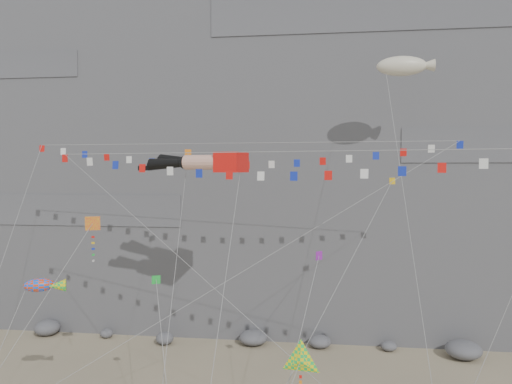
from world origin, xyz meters
TOP-DOWN VIEW (x-y plane):
  - cliff at (0.00, 32.00)m, footprint 80.00×28.00m
  - talus_boulders at (0.00, 17.00)m, footprint 60.00×3.00m
  - legs_kite at (-2.29, 7.44)m, footprint 8.09×18.26m
  - flag_banner_upper at (-0.54, 10.22)m, footprint 32.38×14.19m
  - flag_banner_lower at (3.41, 2.80)m, footprint 30.52×7.84m
  - harlequin_kite at (-8.69, 3.35)m, footprint 6.10×9.34m
  - fish_windsock at (-11.33, 1.45)m, footprint 3.32×7.32m
  - delta_kite at (5.09, -3.23)m, footprint 3.98×4.90m
  - blimp_windsock at (12.13, 12.60)m, footprint 4.53×14.84m
  - small_kite_a at (-3.80, 8.77)m, footprint 2.97×16.42m
  - small_kite_b at (5.90, 4.24)m, footprint 3.46×11.68m
  - small_kite_c at (-3.76, 1.45)m, footprint 4.77×9.64m
  - small_kite_d at (10.68, 8.20)m, footprint 10.32×16.22m

SIDE VIEW (x-z plane):
  - talus_boulders at x=0.00m, z-range 0.00..1.20m
  - delta_kite at x=5.09m, z-range 2.26..10.76m
  - fish_windsock at x=-11.33m, z-range 3.31..14.04m
  - small_kite_c at x=-3.76m, z-range 2.33..15.84m
  - small_kite_b at x=5.90m, z-range 2.62..17.97m
  - harlequin_kite at x=-8.69m, z-range 4.49..20.20m
  - small_kite_d at x=10.68m, z-range 2.72..26.51m
  - legs_kite at x=-2.29m, z-range 5.01..27.76m
  - small_kite_a at x=-3.80m, z-range 5.02..28.42m
  - flag_banner_lower at x=3.41m, z-range 7.11..26.77m
  - flag_banner_upper at x=-0.54m, z-range 4.64..31.12m
  - blimp_windsock at x=12.13m, z-range 9.98..37.62m
  - cliff at x=0.00m, z-range 0.00..50.00m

